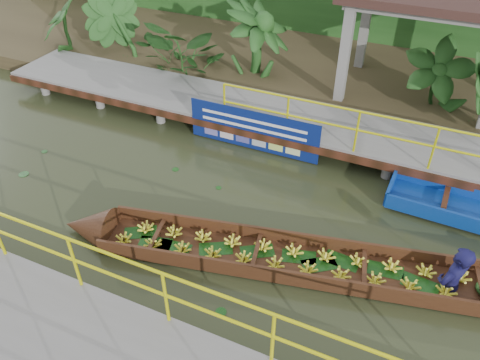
% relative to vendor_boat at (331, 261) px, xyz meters
% --- Properties ---
extents(ground, '(80.00, 80.00, 0.00)m').
position_rel_vendor_boat_xyz_m(ground, '(-2.60, 0.58, -0.26)').
color(ground, '#282F17').
rests_on(ground, ground).
extents(land_strip, '(30.00, 8.00, 0.45)m').
position_rel_vendor_boat_xyz_m(land_strip, '(-2.60, 8.08, -0.04)').
color(land_strip, '#362C1B').
rests_on(land_strip, ground).
extents(far_dock, '(16.00, 2.06, 1.66)m').
position_rel_vendor_boat_xyz_m(far_dock, '(-2.58, 4.01, 0.22)').
color(far_dock, slate).
rests_on(far_dock, ground).
extents(pavilion, '(4.40, 3.00, 3.00)m').
position_rel_vendor_boat_xyz_m(pavilion, '(0.40, 6.88, 2.56)').
color(pavilion, slate).
rests_on(pavilion, ground).
extents(vendor_boat, '(9.54, 2.89, 2.21)m').
position_rel_vendor_boat_xyz_m(vendor_boat, '(0.00, 0.00, 0.00)').
color(vendor_boat, '#361B0E').
rests_on(vendor_boat, ground).
extents(blue_banner, '(3.31, 0.04, 1.03)m').
position_rel_vendor_boat_xyz_m(blue_banner, '(-2.81, 3.06, 0.30)').
color(blue_banner, navy).
rests_on(blue_banner, ground).
extents(tropical_plants, '(14.35, 1.35, 1.68)m').
position_rel_vendor_boat_xyz_m(tropical_plants, '(-4.35, 5.88, 1.03)').
color(tropical_plants, '#194014').
rests_on(tropical_plants, ground).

